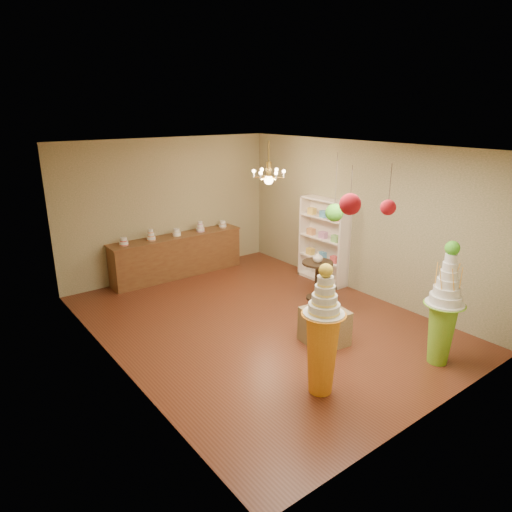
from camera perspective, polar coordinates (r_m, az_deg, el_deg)
floor at (r=8.09m, az=0.47°, el=-8.25°), size 6.50×6.50×0.00m
ceiling at (r=7.28m, az=0.53°, el=13.44°), size 6.50×6.50×0.00m
wall_back at (r=10.23m, az=-10.79°, el=5.97°), size 5.00×0.04×3.00m
wall_front at (r=5.50m, az=21.84°, el=-5.56°), size 5.00×0.04×3.00m
wall_left at (r=6.40m, az=-17.48°, el=-1.82°), size 0.04×6.50×3.00m
wall_right at (r=9.25m, az=12.87°, el=4.55°), size 0.04×6.50×3.00m
pedestal_green at (r=7.11m, az=22.32°, el=-7.06°), size 0.70×0.70×1.86m
pedestal_orange at (r=6.01m, az=8.29°, el=-10.63°), size 0.56×0.56×1.78m
burlap_riser at (r=7.40m, az=8.56°, el=-8.68°), size 0.70×0.70×0.56m
sideboard at (r=10.25m, az=-9.75°, el=0.13°), size 3.04×0.54×1.16m
shelving_unit at (r=9.79m, az=8.46°, el=1.94°), size 0.33×1.20×1.80m
round_table at (r=8.93m, az=7.64°, el=-2.38°), size 0.67×0.67×0.76m
vase at (r=8.81m, az=7.74°, el=-0.12°), size 0.25×0.25×0.20m
pom_red_left at (r=5.13m, az=11.69°, el=6.36°), size 0.24×0.24×0.54m
pom_green_mid at (r=6.62m, az=9.78°, el=5.37°), size 0.26×0.26×0.97m
pom_red_right at (r=5.41m, az=16.19°, el=5.87°), size 0.18×0.18×0.58m
chandelier at (r=8.96m, az=1.60°, el=9.80°), size 0.84×0.84×0.85m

